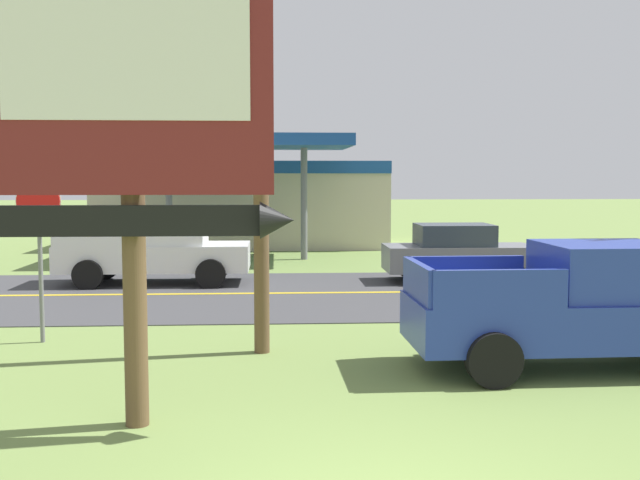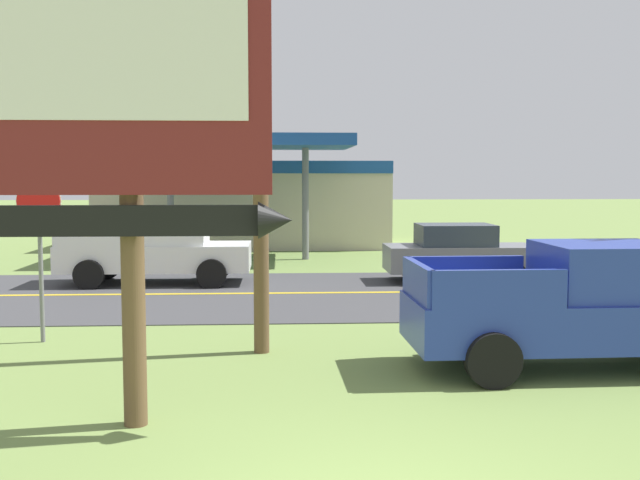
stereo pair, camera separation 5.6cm
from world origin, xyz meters
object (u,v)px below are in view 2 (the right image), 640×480
Objects in this scene: pickup_white_on_road at (158,250)px; car_grey_mid_lane at (459,253)px; stop_sign at (39,231)px; motel_sign at (133,121)px; pickup_blue_parked_on_lawn at (580,307)px; gas_station at (245,200)px; utility_pole at (260,41)px.

pickup_white_on_road is 8.44m from car_grey_mid_lane.
motel_sign is at bearing -61.88° from stop_sign.
motel_sign is 1.07× the size of pickup_white_on_road.
pickup_white_on_road is (0.93, 7.41, -1.06)m from stop_sign.
motel_sign reaches higher than pickup_white_on_road.
pickup_blue_parked_on_lawn and pickup_white_on_road have the same top height.
stop_sign is 0.25× the size of gas_station.
car_grey_mid_lane is (0.41, 9.76, -0.13)m from pickup_blue_parked_on_lawn.
stop_sign reaches higher than car_grey_mid_lane.
motel_sign is 12.69m from pickup_white_on_road.
car_grey_mid_lane is (5.39, 8.42, -4.39)m from utility_pole.
car_grey_mid_lane is at bearing 57.36° from utility_pole.
gas_station is at bearing 93.27° from utility_pole.
motel_sign reaches higher than pickup_blue_parked_on_lawn.
gas_station is at bearing 80.79° from pickup_white_on_road.
pickup_white_on_road is at bearing 97.76° from motel_sign.
motel_sign is 5.76m from stop_sign.
utility_pole is at bearing -86.73° from gas_station.
motel_sign is at bearing -90.53° from gas_station.
stop_sign is (-2.61, 4.88, -1.61)m from motel_sign.
stop_sign reaches higher than pickup_white_on_road.
pickup_white_on_road is at bearing 82.82° from stop_sign.
pickup_blue_parked_on_lawn is at bearing -14.65° from stop_sign.
utility_pole reaches higher than pickup_blue_parked_on_lawn.
pickup_blue_parked_on_lawn is (8.96, -2.34, -1.06)m from stop_sign.
motel_sign is 1.33× the size of car_grey_mid_lane.
utility_pole is 0.82× the size of gas_station.
motel_sign reaches higher than gas_station.
car_grey_mid_lane is at bearing 38.34° from stop_sign.
gas_station is 2.31× the size of pickup_white_on_road.
motel_sign reaches higher than stop_sign.
pickup_blue_parked_on_lawn is 1.25× the size of car_grey_mid_lane.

